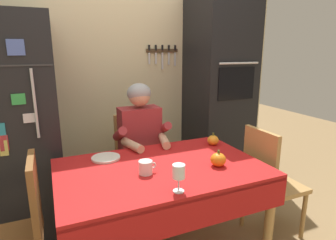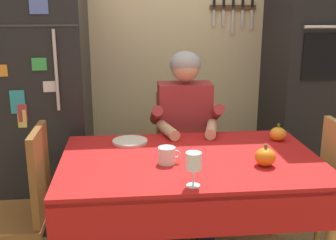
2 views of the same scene
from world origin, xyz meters
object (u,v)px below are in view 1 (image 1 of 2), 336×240
refrigerator (14,128)px  pumpkin_large (213,140)px  dining_table (163,179)px  wine_glass (179,173)px  chair_behind_person (137,158)px  chair_right_side (268,178)px  seated_person (142,141)px  pumpkin_medium (218,160)px  coffee_mug (146,167)px  chair_left_side (19,229)px  serving_tray (106,158)px  wall_oven (219,94)px

refrigerator → pumpkin_large: bearing=-22.1°
dining_table → wine_glass: wine_glass is taller
chair_behind_person → pumpkin_large: (0.52, -0.53, 0.27)m
chair_right_side → wine_glass: 1.05m
chair_behind_person → seated_person: seated_person is taller
pumpkin_medium → coffee_mug: bearing=170.5°
chair_right_side → coffee_mug: size_ratio=7.87×
dining_table → chair_right_side: size_ratio=1.51×
chair_left_side → seated_person: bearing=32.0°
dining_table → seated_person: seated_person is taller
pumpkin_large → serving_tray: (-0.90, 0.05, -0.03)m
wall_oven → seated_person: 1.09m
coffee_mug → chair_right_side: bearing=-0.8°
seated_person → serving_tray: bearing=-142.6°
wall_oven → serving_tray: wall_oven is taller
coffee_mug → pumpkin_large: (0.71, 0.31, -0.00)m
coffee_mug → serving_tray: bearing=117.6°
chair_behind_person → refrigerator: bearing=174.9°
wall_oven → dining_table: (-1.05, -0.92, -0.39)m
refrigerator → dining_table: 1.32m
wine_glass → pumpkin_medium: (0.41, 0.22, -0.07)m
chair_left_side → pumpkin_large: size_ratio=8.81×
pumpkin_large → pumpkin_medium: 0.45m
dining_table → chair_left_side: size_ratio=1.51×
wine_glass → seated_person: bearing=83.9°
chair_left_side → wine_glass: size_ratio=5.68×
seated_person → chair_right_side: size_ratio=1.34×
refrigerator → serving_tray: bearing=-42.3°
chair_left_side → serving_tray: 0.69m
seated_person → wall_oven: bearing=17.8°
wall_oven → wine_glass: wall_oven is taller
wall_oven → chair_right_side: 1.13m
wine_glass → chair_behind_person: bearing=84.9°
refrigerator → wine_glass: size_ratio=11.00×
chair_left_side → pumpkin_large: bearing=10.0°
chair_right_side → pumpkin_medium: size_ratio=7.99×
seated_person → coffee_mug: size_ratio=10.54×
seated_person → serving_tray: 0.48m
seated_person → pumpkin_large: (0.52, -0.34, 0.04)m
wine_glass → pumpkin_large: wine_glass is taller
wall_oven → pumpkin_medium: (-0.69, -1.05, -0.26)m
chair_right_side → pumpkin_medium: bearing=-172.7°
dining_table → serving_tray: (-0.32, 0.31, 0.09)m
chair_behind_person → seated_person: 0.29m
pumpkin_large → wall_oven: bearing=54.1°
seated_person → serving_tray: size_ratio=5.94×
chair_left_side → chair_right_side: size_ratio=1.00×
dining_table → chair_behind_person: size_ratio=1.51×
wall_oven → pumpkin_medium: size_ratio=18.05×
chair_right_side → serving_tray: chair_right_side is taller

